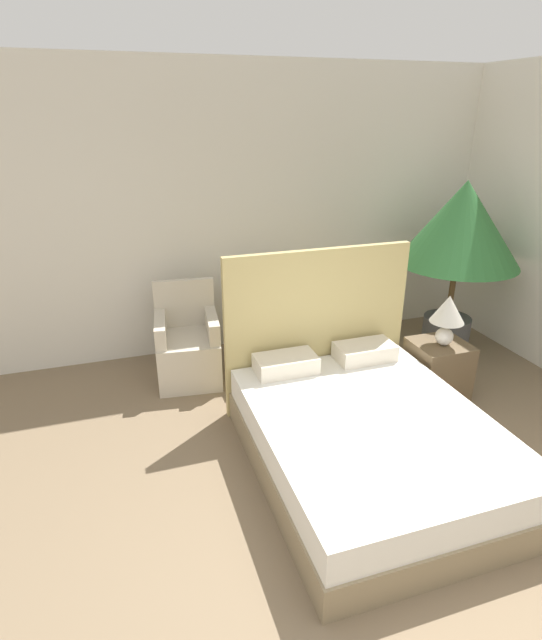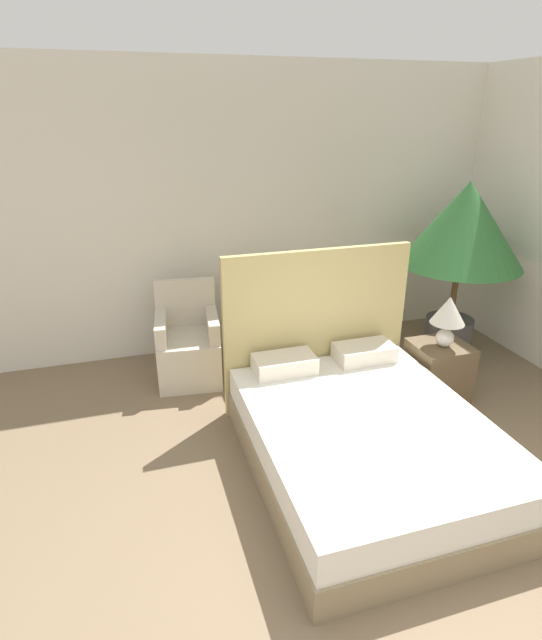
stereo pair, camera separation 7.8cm
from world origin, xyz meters
name	(u,v)px [view 2 (the right image)]	position (x,y,z in m)	size (l,w,h in m)	color
wall_back	(244,213)	(0.00, 3.73, 1.45)	(10.00, 0.06, 2.90)	silver
bed	(361,432)	(0.27, 1.39, 0.28)	(1.62, 2.05, 1.41)	#8C7A5B
armchair_near_window_left	(189,350)	(-0.74, 3.06, 0.30)	(0.65, 0.69, 0.93)	beige
armchair_near_window_right	(273,339)	(0.11, 3.06, 0.30)	(0.59, 0.64, 0.93)	beige
potted_palm	(463,233)	(2.00, 2.81, 1.31)	(1.21, 1.21, 1.82)	#4C4C4C
nightstand	(437,372)	(1.33, 2.02, 0.27)	(0.47, 0.44, 0.54)	brown
table_lamp	(448,315)	(1.33, 1.99, 0.84)	(0.29, 0.29, 0.45)	white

